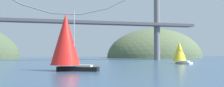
# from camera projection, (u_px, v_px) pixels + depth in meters

# --- Properties ---
(headland_right) EXTENTS (61.23, 44.00, 36.15)m
(headland_right) POSITION_uv_depth(u_px,v_px,m) (155.00, 58.00, 168.52)
(headland_right) COLOR #4C5B3D
(headland_right) RESTS_ON ground_plane
(suspension_bridge) EXTENTS (119.71, 6.00, 38.48)m
(suspension_bridge) POSITION_uv_depth(u_px,v_px,m) (66.00, 19.00, 113.78)
(suspension_bridge) COLOR slate
(suspension_bridge) RESTS_ON ground_plane
(sailboat_yellow_sail) EXTENTS (4.92, 7.11, 7.40)m
(sailboat_yellow_sail) POSITION_uv_depth(u_px,v_px,m) (180.00, 52.00, 80.31)
(sailboat_yellow_sail) COLOR white
(sailboat_yellow_sail) RESTS_ON ground_plane
(sailboat_red_spinnaker) EXTENTS (9.78, 7.75, 11.29)m
(sailboat_red_spinnaker) POSITION_uv_depth(u_px,v_px,m) (66.00, 40.00, 50.48)
(sailboat_red_spinnaker) COLOR black
(sailboat_red_spinnaker) RESTS_ON ground_plane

